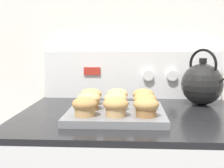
# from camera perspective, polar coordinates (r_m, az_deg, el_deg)

# --- Properties ---
(wall_back) EXTENTS (8.00, 0.05, 2.40)m
(wall_back) POSITION_cam_1_polar(r_m,az_deg,el_deg) (1.39, 3.68, 9.70)
(wall_back) COLOR white
(wall_back) RESTS_ON ground_plane
(control_panel) EXTENTS (0.75, 0.07, 0.20)m
(control_panel) POSITION_cam_1_polar(r_m,az_deg,el_deg) (1.34, 3.70, 1.77)
(control_panel) COLOR white
(control_panel) RESTS_ON stove_range
(muffin_pan) EXTENTS (0.31, 0.31, 0.02)m
(muffin_pan) POSITION_cam_1_polar(r_m,az_deg,el_deg) (1.01, 0.75, -5.35)
(muffin_pan) COLOR slate
(muffin_pan) RESTS_ON stove_range
(muffin_r0_c0) EXTENTS (0.07, 0.07, 0.06)m
(muffin_r0_c0) POSITION_cam_1_polar(r_m,az_deg,el_deg) (0.92, -5.01, -4.05)
(muffin_r0_c0) COLOR tan
(muffin_r0_c0) RESTS_ON muffin_pan
(muffin_r0_c1) EXTENTS (0.07, 0.07, 0.06)m
(muffin_r0_c1) POSITION_cam_1_polar(r_m,az_deg,el_deg) (0.91, 0.68, -4.09)
(muffin_r0_c1) COLOR tan
(muffin_r0_c1) RESTS_ON muffin_pan
(muffin_r0_c2) EXTENTS (0.07, 0.07, 0.06)m
(muffin_r0_c2) POSITION_cam_1_polar(r_m,az_deg,el_deg) (0.91, 6.26, -4.13)
(muffin_r0_c2) COLOR olive
(muffin_r0_c2) RESTS_ON muffin_pan
(muffin_r1_c0) EXTENTS (0.07, 0.07, 0.06)m
(muffin_r1_c0) POSITION_cam_1_polar(r_m,az_deg,el_deg) (1.00, -4.23, -3.03)
(muffin_r1_c0) COLOR olive
(muffin_r1_c0) RESTS_ON muffin_pan
(muffin_r1_c1) EXTENTS (0.07, 0.07, 0.06)m
(muffin_r1_c1) POSITION_cam_1_polar(r_m,az_deg,el_deg) (1.00, 0.66, -3.10)
(muffin_r1_c1) COLOR tan
(muffin_r1_c1) RESTS_ON muffin_pan
(muffin_r1_c2) EXTENTS (0.07, 0.07, 0.06)m
(muffin_r1_c2) POSITION_cam_1_polar(r_m,az_deg,el_deg) (1.00, 6.03, -3.15)
(muffin_r1_c2) COLOR tan
(muffin_r1_c2) RESTS_ON muffin_pan
(muffin_r2_c0) EXTENTS (0.07, 0.07, 0.06)m
(muffin_r2_c0) POSITION_cam_1_polar(r_m,az_deg,el_deg) (1.09, -3.85, -2.20)
(muffin_r2_c0) COLOR tan
(muffin_r2_c0) RESTS_ON muffin_pan
(muffin_r2_c1) EXTENTS (0.07, 0.07, 0.06)m
(muffin_r2_c1) POSITION_cam_1_polar(r_m,az_deg,el_deg) (1.09, 0.93, -2.21)
(muffin_r2_c1) COLOR tan
(muffin_r2_c1) RESTS_ON muffin_pan
(muffin_r2_c2) EXTENTS (0.07, 0.07, 0.06)m
(muffin_r2_c2) POSITION_cam_1_polar(r_m,az_deg,el_deg) (1.09, 5.74, -2.25)
(muffin_r2_c2) COLOR #A37A4C
(muffin_r2_c2) RESTS_ON muffin_pan
(tea_kettle) EXTENTS (0.17, 0.17, 0.21)m
(tea_kettle) POSITION_cam_1_polar(r_m,az_deg,el_deg) (1.23, 16.21, 0.11)
(tea_kettle) COLOR black
(tea_kettle) RESTS_ON stove_range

